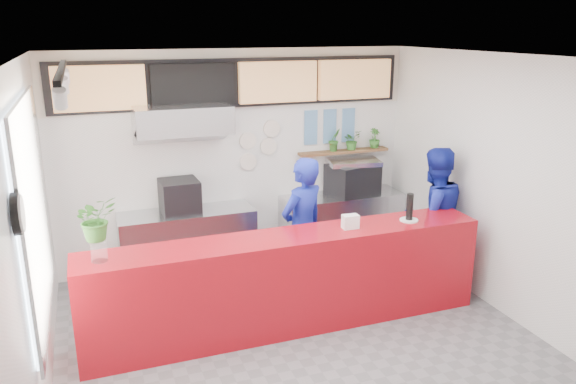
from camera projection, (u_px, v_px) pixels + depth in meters
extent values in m
plane|color=slate|center=(302.00, 344.00, 6.03)|extent=(5.00, 5.00, 0.00)
plane|color=silver|center=(304.00, 58.00, 5.18)|extent=(5.00, 5.00, 0.00)
plane|color=white|center=(237.00, 158.00, 7.86)|extent=(5.00, 0.00, 5.00)
plane|color=white|center=(30.00, 244.00, 4.79)|extent=(0.00, 5.00, 5.00)
plane|color=white|center=(505.00, 188.00, 6.43)|extent=(0.00, 5.00, 5.00)
cube|color=#9F0B15|center=(289.00, 282.00, 6.24)|extent=(4.50, 0.60, 1.10)
cube|color=beige|center=(235.00, 79.00, 7.54)|extent=(5.00, 0.02, 0.80)
cube|color=#B2B5BA|center=(188.00, 243.00, 7.62)|extent=(1.80, 0.60, 0.90)
cube|color=black|center=(180.00, 196.00, 7.41)|extent=(0.51, 0.51, 0.44)
cube|color=#B2B5BA|center=(182.00, 119.00, 7.10)|extent=(1.20, 0.70, 0.35)
cube|color=#B2B5BA|center=(183.00, 135.00, 7.15)|extent=(1.20, 0.69, 0.31)
cube|color=#B2B5BA|center=(342.00, 223.00, 8.38)|extent=(1.80, 0.60, 0.90)
cube|color=black|center=(353.00, 179.00, 8.24)|extent=(0.81, 0.66, 0.45)
cube|color=silver|center=(353.00, 162.00, 8.17)|extent=(0.82, 0.63, 0.07)
cube|color=brown|center=(344.00, 151.00, 8.29)|extent=(1.40, 0.18, 0.04)
cube|color=tan|center=(100.00, 88.00, 6.88)|extent=(1.10, 0.10, 0.55)
cube|color=black|center=(194.00, 85.00, 7.26)|extent=(1.10, 0.10, 0.55)
cube|color=tan|center=(278.00, 82.00, 7.64)|extent=(1.10, 0.10, 0.55)
cube|color=tan|center=(355.00, 79.00, 8.02)|extent=(1.10, 0.10, 0.55)
cube|color=black|center=(236.00, 83.00, 7.52)|extent=(4.80, 0.04, 0.65)
cube|color=silver|center=(33.00, 210.00, 5.01)|extent=(0.04, 2.20, 1.90)
cube|color=#B2B5BA|center=(36.00, 210.00, 5.02)|extent=(0.03, 2.30, 2.00)
cylinder|color=black|center=(17.00, 214.00, 3.83)|extent=(0.05, 0.30, 0.30)
cylinder|color=white|center=(22.00, 213.00, 3.84)|extent=(0.02, 0.26, 0.26)
cube|color=black|center=(61.00, 70.00, 4.51)|extent=(0.05, 2.40, 0.04)
cylinder|color=silver|center=(248.00, 141.00, 7.81)|extent=(0.24, 0.03, 0.24)
cylinder|color=silver|center=(268.00, 146.00, 7.94)|extent=(0.24, 0.03, 0.24)
cylinder|color=silver|center=(248.00, 162.00, 7.90)|extent=(0.24, 0.03, 0.24)
cylinder|color=silver|center=(272.00, 128.00, 7.88)|extent=(0.24, 0.03, 0.24)
cube|color=#598CBF|center=(311.00, 119.00, 8.06)|extent=(0.20, 0.02, 0.25)
cube|color=#598CBF|center=(330.00, 118.00, 8.16)|extent=(0.20, 0.02, 0.25)
cube|color=#598CBF|center=(349.00, 117.00, 8.26)|extent=(0.20, 0.02, 0.25)
cube|color=#598CBF|center=(311.00, 136.00, 8.13)|extent=(0.20, 0.02, 0.25)
cube|color=#598CBF|center=(330.00, 135.00, 8.23)|extent=(0.20, 0.02, 0.25)
cube|color=#598CBF|center=(348.00, 133.00, 8.33)|extent=(0.20, 0.02, 0.25)
imported|color=#162299|center=(302.00, 230.00, 6.83)|extent=(0.78, 0.67, 1.80)
imported|color=#162299|center=(432.00, 217.00, 7.25)|extent=(0.89, 0.70, 1.83)
imported|color=#326F26|center=(335.00, 140.00, 8.19)|extent=(0.22, 0.20, 0.33)
imported|color=#326F26|center=(352.00, 140.00, 8.29)|extent=(0.32, 0.30, 0.29)
imported|color=#326F26|center=(375.00, 138.00, 8.41)|extent=(0.19, 0.18, 0.29)
cylinder|color=white|center=(99.00, 252.00, 5.40)|extent=(0.18, 0.18, 0.19)
imported|color=#326F26|center=(96.00, 219.00, 5.30)|extent=(0.49, 0.46, 0.43)
cube|color=white|center=(350.00, 222.00, 6.28)|extent=(0.18, 0.12, 0.16)
cylinder|color=white|center=(409.00, 220.00, 6.54)|extent=(0.28, 0.28, 0.02)
cylinder|color=black|center=(410.00, 207.00, 6.50)|extent=(0.09, 0.09, 0.31)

